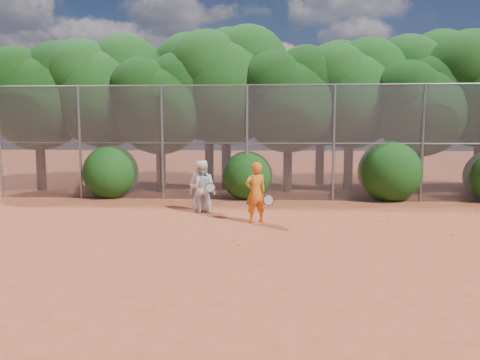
{
  "coord_description": "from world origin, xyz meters",
  "views": [
    {
      "loc": [
        -0.11,
        -10.34,
        2.57
      ],
      "look_at": [
        -1.0,
        2.5,
        1.1
      ],
      "focal_mm": 35.0,
      "sensor_mm": 36.0,
      "label": 1
    }
  ],
  "objects": [
    {
      "name": "bush_0",
      "position": [
        -6.0,
        6.3,
        1.0
      ],
      "size": [
        2.0,
        2.0,
        2.0
      ],
      "primitive_type": "sphere",
      "color": "#114010",
      "rests_on": "ground"
    },
    {
      "name": "bush_1",
      "position": [
        -1.0,
        6.3,
        0.9
      ],
      "size": [
        1.8,
        1.8,
        1.8
      ],
      "primitive_type": "sphere",
      "color": "#114010",
      "rests_on": "ground"
    },
    {
      "name": "tree_9",
      "position": [
        -7.94,
        10.84,
        4.34
      ],
      "size": [
        4.83,
        4.2,
        6.62
      ],
      "color": "black",
      "rests_on": "ground"
    },
    {
      "name": "tree_12",
      "position": [
        6.56,
        11.24,
        4.51
      ],
      "size": [
        5.02,
        4.37,
        6.88
      ],
      "color": "black",
      "rests_on": "ground"
    },
    {
      "name": "ball_1",
      "position": [
        2.86,
        2.39,
        0.03
      ],
      "size": [
        0.07,
        0.07,
        0.07
      ],
      "primitive_type": "sphere",
      "color": "#C5F12B",
      "rests_on": "ground"
    },
    {
      "name": "tree_2",
      "position": [
        -4.45,
        7.83,
        3.58
      ],
      "size": [
        3.99,
        3.47,
        5.47
      ],
      "color": "black",
      "rests_on": "ground"
    },
    {
      "name": "tree_10",
      "position": [
        -2.93,
        11.05,
        4.63
      ],
      "size": [
        5.15,
        4.48,
        7.06
      ],
      "color": "black",
      "rests_on": "ground"
    },
    {
      "name": "ball_3",
      "position": [
        -0.82,
        -0.36,
        0.03
      ],
      "size": [
        0.07,
        0.07,
        0.07
      ],
      "primitive_type": "sphere",
      "color": "#C5F12B",
      "rests_on": "ground"
    },
    {
      "name": "player_yellow",
      "position": [
        -0.55,
        2.04,
        0.82
      ],
      "size": [
        0.86,
        0.6,
        1.63
      ],
      "rotation": [
        0.0,
        0.0,
        3.57
      ],
      "color": "orange",
      "rests_on": "ground"
    },
    {
      "name": "tree_11",
      "position": [
        2.06,
        10.64,
        4.16
      ],
      "size": [
        4.64,
        4.03,
        6.35
      ],
      "color": "black",
      "rests_on": "ground"
    },
    {
      "name": "ball_2",
      "position": [
        4.2,
        0.97,
        0.03
      ],
      "size": [
        0.07,
        0.07,
        0.07
      ],
      "primitive_type": "sphere",
      "color": "#C5F12B",
      "rests_on": "ground"
    },
    {
      "name": "player_teen",
      "position": [
        -2.23,
        3.59,
        0.8
      ],
      "size": [
        0.79,
        0.52,
        1.62
      ],
      "rotation": [
        0.0,
        0.0,
        3.17
      ],
      "color": "silver",
      "rests_on": "ground"
    },
    {
      "name": "tree_5",
      "position": [
        3.06,
        9.04,
        4.05
      ],
      "size": [
        4.51,
        3.92,
        6.17
      ],
      "color": "black",
      "rests_on": "ground"
    },
    {
      "name": "tree_0",
      "position": [
        -9.44,
        8.04,
        3.93
      ],
      "size": [
        4.38,
        3.81,
        6.0
      ],
      "color": "black",
      "rests_on": "ground"
    },
    {
      "name": "tree_4",
      "position": [
        0.55,
        8.24,
        3.76
      ],
      "size": [
        4.19,
        3.64,
        5.73
      ],
      "color": "black",
      "rests_on": "ground"
    },
    {
      "name": "tree_3",
      "position": [
        -1.94,
        8.84,
        4.4
      ],
      "size": [
        4.89,
        4.26,
        6.7
      ],
      "color": "black",
      "rests_on": "ground"
    },
    {
      "name": "tree_1",
      "position": [
        -6.94,
        8.54,
        4.16
      ],
      "size": [
        4.64,
        4.03,
        6.35
      ],
      "color": "black",
      "rests_on": "ground"
    },
    {
      "name": "bush_2",
      "position": [
        4.0,
        6.3,
        1.1
      ],
      "size": [
        2.2,
        2.2,
        2.2
      ],
      "primitive_type": "sphere",
      "color": "#114010",
      "rests_on": "ground"
    },
    {
      "name": "ball_0",
      "position": [
        1.17,
        0.82,
        0.03
      ],
      "size": [
        0.07,
        0.07,
        0.07
      ],
      "primitive_type": "sphere",
      "color": "#C5F12B",
      "rests_on": "ground"
    },
    {
      "name": "fence_back",
      "position": [
        -0.12,
        6.0,
        2.05
      ],
      "size": [
        20.05,
        0.09,
        4.03
      ],
      "color": "gray",
      "rests_on": "ground"
    },
    {
      "name": "ground",
      "position": [
        0.0,
        0.0,
        0.0
      ],
      "size": [
        80.0,
        80.0,
        0.0
      ],
      "primitive_type": "plane",
      "color": "#A74425",
      "rests_on": "ground"
    },
    {
      "name": "player_white",
      "position": [
        -2.21,
        3.4,
        0.75
      ],
      "size": [
        0.84,
        0.69,
        1.49
      ],
      "rotation": [
        0.0,
        0.0,
        3.22
      ],
      "color": "silver",
      "rests_on": "ground"
    },
    {
      "name": "ball_4",
      "position": [
        3.17,
        2.83,
        0.03
      ],
      "size": [
        0.07,
        0.07,
        0.07
      ],
      "primitive_type": "sphere",
      "color": "#C5F12B",
      "rests_on": "ground"
    },
    {
      "name": "tree_6",
      "position": [
        5.55,
        8.03,
        3.47
      ],
      "size": [
        3.86,
        3.36,
        5.29
      ],
      "color": "black",
      "rests_on": "ground"
    }
  ]
}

